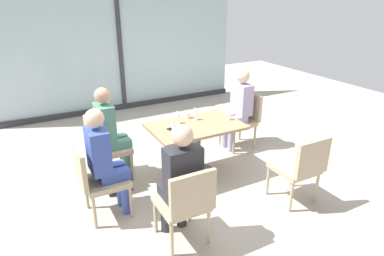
{
  "coord_description": "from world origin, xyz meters",
  "views": [
    {
      "loc": [
        -1.95,
        -3.54,
        2.35
      ],
      "look_at": [
        0.0,
        0.1,
        0.65
      ],
      "focal_mm": 31.22,
      "sensor_mm": 36.0,
      "label": 1
    }
  ],
  "objects_px": {
    "person_front_left": "(180,178)",
    "wine_glass_5": "(228,110)",
    "cell_phone_on_table": "(172,130)",
    "person_side_end": "(105,158)",
    "wine_glass_3": "(195,111)",
    "chair_far_right": "(243,117)",
    "coffee_cup": "(188,115)",
    "chair_side_end": "(97,177)",
    "wine_glass_2": "(177,114)",
    "person_far_left": "(110,129)",
    "chair_front_right": "(301,166)",
    "wine_glass_0": "(173,123)",
    "chair_far_left": "(104,145)",
    "dining_table_main": "(196,139)",
    "handbag_0": "(119,181)",
    "chair_front_left": "(186,201)",
    "wine_glass_1": "(174,128)",
    "person_far_right": "(238,106)"
  },
  "relations": [
    {
      "from": "handbag_0",
      "to": "chair_side_end",
      "type": "bearing_deg",
      "value": -132.68
    },
    {
      "from": "wine_glass_3",
      "to": "handbag_0",
      "type": "xyz_separation_m",
      "value": [
        -1.14,
        -0.1,
        -0.72
      ]
    },
    {
      "from": "dining_table_main",
      "to": "person_far_right",
      "type": "relative_size",
      "value": 0.95
    },
    {
      "from": "coffee_cup",
      "to": "chair_far_right",
      "type": "bearing_deg",
      "value": 9.42
    },
    {
      "from": "person_front_left",
      "to": "wine_glass_5",
      "type": "xyz_separation_m",
      "value": [
        1.21,
        1.01,
        0.16
      ]
    },
    {
      "from": "chair_side_end",
      "to": "person_side_end",
      "type": "height_order",
      "value": "person_side_end"
    },
    {
      "from": "dining_table_main",
      "to": "chair_far_left",
      "type": "xyz_separation_m",
      "value": [
        -1.11,
        0.45,
        -0.03
      ]
    },
    {
      "from": "wine_glass_0",
      "to": "cell_phone_on_table",
      "type": "relative_size",
      "value": 1.28
    },
    {
      "from": "chair_far_left",
      "to": "handbag_0",
      "type": "bearing_deg",
      "value": -81.29
    },
    {
      "from": "chair_front_right",
      "to": "person_front_left",
      "type": "distance_m",
      "value": 1.5
    },
    {
      "from": "chair_far_right",
      "to": "coffee_cup",
      "type": "xyz_separation_m",
      "value": [
        -1.09,
        -0.18,
        0.28
      ]
    },
    {
      "from": "chair_far_right",
      "to": "person_far_left",
      "type": "relative_size",
      "value": 0.69
    },
    {
      "from": "chair_front_right",
      "to": "wine_glass_5",
      "type": "bearing_deg",
      "value": 103.54
    },
    {
      "from": "wine_glass_0",
      "to": "cell_phone_on_table",
      "type": "xyz_separation_m",
      "value": [
        0.03,
        0.1,
        -0.13
      ]
    },
    {
      "from": "wine_glass_2",
      "to": "person_far_left",
      "type": "bearing_deg",
      "value": 160.35
    },
    {
      "from": "wine_glass_3",
      "to": "cell_phone_on_table",
      "type": "height_order",
      "value": "wine_glass_3"
    },
    {
      "from": "chair_far_right",
      "to": "person_far_left",
      "type": "distance_m",
      "value": 2.12
    },
    {
      "from": "chair_front_right",
      "to": "handbag_0",
      "type": "bearing_deg",
      "value": 145.56
    },
    {
      "from": "person_front_left",
      "to": "wine_glass_1",
      "type": "xyz_separation_m",
      "value": [
        0.31,
        0.79,
        0.16
      ]
    },
    {
      "from": "person_side_end",
      "to": "wine_glass_3",
      "type": "height_order",
      "value": "person_side_end"
    },
    {
      "from": "chair_front_right",
      "to": "wine_glass_1",
      "type": "xyz_separation_m",
      "value": [
        -1.18,
        0.89,
        0.37
      ]
    },
    {
      "from": "cell_phone_on_table",
      "to": "chair_front_right",
      "type": "bearing_deg",
      "value": -65.1
    },
    {
      "from": "chair_front_left",
      "to": "wine_glass_1",
      "type": "height_order",
      "value": "wine_glass_1"
    },
    {
      "from": "chair_side_end",
      "to": "handbag_0",
      "type": "bearing_deg",
      "value": 48.87
    },
    {
      "from": "wine_glass_2",
      "to": "person_far_right",
      "type": "bearing_deg",
      "value": 13.81
    },
    {
      "from": "chair_front_left",
      "to": "handbag_0",
      "type": "xyz_separation_m",
      "value": [
        -0.31,
        1.23,
        -0.36
      ]
    },
    {
      "from": "dining_table_main",
      "to": "wine_glass_0",
      "type": "height_order",
      "value": "wine_glass_0"
    },
    {
      "from": "chair_far_left",
      "to": "person_far_left",
      "type": "xyz_separation_m",
      "value": [
        0.11,
        0.0,
        0.2
      ]
    },
    {
      "from": "dining_table_main",
      "to": "chair_far_left",
      "type": "relative_size",
      "value": 1.38
    },
    {
      "from": "chair_side_end",
      "to": "wine_glass_2",
      "type": "relative_size",
      "value": 4.7
    },
    {
      "from": "chair_front_right",
      "to": "handbag_0",
      "type": "xyz_separation_m",
      "value": [
        -1.8,
        1.23,
        -0.36
      ]
    },
    {
      "from": "chair_far_right",
      "to": "wine_glass_1",
      "type": "distance_m",
      "value": 1.75
    },
    {
      "from": "chair_front_right",
      "to": "person_front_left",
      "type": "bearing_deg",
      "value": 175.79
    },
    {
      "from": "chair_far_left",
      "to": "cell_phone_on_table",
      "type": "height_order",
      "value": "chair_far_left"
    },
    {
      "from": "person_side_end",
      "to": "wine_glass_0",
      "type": "xyz_separation_m",
      "value": [
        0.9,
        0.19,
        0.16
      ]
    },
    {
      "from": "chair_front_right",
      "to": "cell_phone_on_table",
      "type": "height_order",
      "value": "chair_front_right"
    },
    {
      "from": "wine_glass_2",
      "to": "person_front_left",
      "type": "bearing_deg",
      "value": -114.71
    },
    {
      "from": "wine_glass_1",
      "to": "wine_glass_5",
      "type": "xyz_separation_m",
      "value": [
        0.91,
        0.23,
        0.0
      ]
    },
    {
      "from": "chair_far_right",
      "to": "person_side_end",
      "type": "xyz_separation_m",
      "value": [
        -2.38,
        -0.76,
        0.2
      ]
    },
    {
      "from": "handbag_0",
      "to": "dining_table_main",
      "type": "bearing_deg",
      "value": -5.53
    },
    {
      "from": "chair_far_left",
      "to": "wine_glass_0",
      "type": "xyz_separation_m",
      "value": [
        0.74,
        -0.57,
        0.37
      ]
    },
    {
      "from": "chair_far_right",
      "to": "wine_glass_1",
      "type": "bearing_deg",
      "value": -155.13
    },
    {
      "from": "chair_side_end",
      "to": "cell_phone_on_table",
      "type": "relative_size",
      "value": 6.04
    },
    {
      "from": "chair_side_end",
      "to": "wine_glass_2",
      "type": "height_order",
      "value": "wine_glass_2"
    },
    {
      "from": "cell_phone_on_table",
      "to": "person_side_end",
      "type": "bearing_deg",
      "value": 178.59
    },
    {
      "from": "chair_far_right",
      "to": "wine_glass_2",
      "type": "bearing_deg",
      "value": -167.31
    },
    {
      "from": "dining_table_main",
      "to": "chair_front_right",
      "type": "relative_size",
      "value": 1.38
    },
    {
      "from": "person_far_right",
      "to": "wine_glass_2",
      "type": "bearing_deg",
      "value": -166.19
    },
    {
      "from": "person_far_right",
      "to": "wine_glass_5",
      "type": "distance_m",
      "value": 0.74
    },
    {
      "from": "wine_glass_5",
      "to": "coffee_cup",
      "type": "distance_m",
      "value": 0.55
    }
  ]
}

